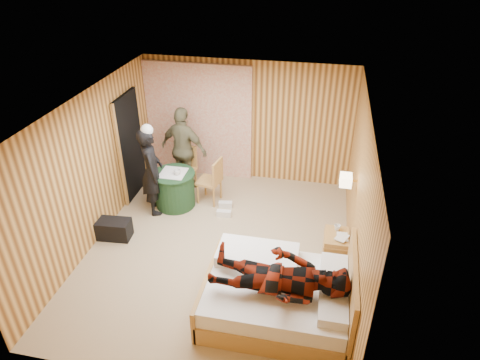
% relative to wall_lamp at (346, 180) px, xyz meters
% --- Properties ---
extents(floor, '(4.20, 5.00, 0.01)m').
position_rel_wall_lamp_xyz_m(floor, '(-1.92, -0.45, -1.30)').
color(floor, tan).
rests_on(floor, ground).
extents(ceiling, '(4.20, 5.00, 0.01)m').
position_rel_wall_lamp_xyz_m(ceiling, '(-1.92, -0.45, 1.20)').
color(ceiling, silver).
rests_on(ceiling, wall_back).
extents(wall_back, '(4.20, 0.02, 2.50)m').
position_rel_wall_lamp_xyz_m(wall_back, '(-1.92, 2.05, -0.05)').
color(wall_back, '#E0A956').
rests_on(wall_back, floor).
extents(wall_left, '(0.02, 5.00, 2.50)m').
position_rel_wall_lamp_xyz_m(wall_left, '(-4.02, -0.45, -0.05)').
color(wall_left, '#E0A956').
rests_on(wall_left, floor).
extents(wall_right, '(0.02, 5.00, 2.50)m').
position_rel_wall_lamp_xyz_m(wall_right, '(0.18, -0.45, -0.05)').
color(wall_right, '#E0A956').
rests_on(wall_right, floor).
extents(curtain, '(2.20, 0.08, 2.40)m').
position_rel_wall_lamp_xyz_m(curtain, '(-2.92, 1.98, -0.10)').
color(curtain, beige).
rests_on(curtain, floor).
extents(doorway, '(0.06, 0.90, 2.05)m').
position_rel_wall_lamp_xyz_m(doorway, '(-3.98, 0.95, -0.28)').
color(doorway, black).
rests_on(doorway, floor).
extents(wall_lamp, '(0.26, 0.24, 0.16)m').
position_rel_wall_lamp_xyz_m(wall_lamp, '(0.00, 0.00, 0.00)').
color(wall_lamp, gold).
rests_on(wall_lamp, wall_right).
extents(bed, '(1.97, 1.52, 1.05)m').
position_rel_wall_lamp_xyz_m(bed, '(-0.80, -1.58, -1.00)').
color(bed, tan).
rests_on(bed, floor).
extents(nightstand, '(0.38, 0.52, 0.50)m').
position_rel_wall_lamp_xyz_m(nightstand, '(-0.04, -0.35, -1.04)').
color(nightstand, tan).
rests_on(nightstand, floor).
extents(round_table, '(0.80, 0.80, 0.71)m').
position_rel_wall_lamp_xyz_m(round_table, '(-3.06, 0.66, -0.94)').
color(round_table, '#214725').
rests_on(round_table, floor).
extents(chair_far, '(0.49, 0.49, 0.93)m').
position_rel_wall_lamp_xyz_m(chair_far, '(-3.04, 1.30, -0.76)').
color(chair_far, tan).
rests_on(chair_far, floor).
extents(chair_near, '(0.48, 0.48, 0.92)m').
position_rel_wall_lamp_xyz_m(chair_near, '(-2.37, 0.92, -0.77)').
color(chair_near, tan).
rests_on(chair_near, floor).
extents(duffel_bag, '(0.62, 0.37, 0.34)m').
position_rel_wall_lamp_xyz_m(duffel_bag, '(-3.77, -0.51, -1.13)').
color(duffel_bag, black).
rests_on(duffel_bag, floor).
extents(sneaker_left, '(0.27, 0.13, 0.12)m').
position_rel_wall_lamp_xyz_m(sneaker_left, '(-2.06, 0.48, -1.24)').
color(sneaker_left, silver).
rests_on(sneaker_left, floor).
extents(sneaker_right, '(0.27, 0.14, 0.11)m').
position_rel_wall_lamp_xyz_m(sneaker_right, '(-2.10, 0.77, -1.24)').
color(sneaker_right, silver).
rests_on(sneaker_right, floor).
extents(woman_standing, '(0.62, 0.72, 1.67)m').
position_rel_wall_lamp_xyz_m(woman_standing, '(-3.37, 0.42, -0.46)').
color(woman_standing, black).
rests_on(woman_standing, floor).
extents(man_at_table, '(1.08, 0.67, 1.72)m').
position_rel_wall_lamp_xyz_m(man_at_table, '(-3.06, 1.33, -0.44)').
color(man_at_table, '#696446').
rests_on(man_at_table, floor).
extents(man_on_bed, '(0.86, 0.67, 1.77)m').
position_rel_wall_lamp_xyz_m(man_on_bed, '(-0.77, -1.81, -0.35)').
color(man_on_bed, maroon).
rests_on(man_on_bed, bed).
extents(book_lower, '(0.18, 0.23, 0.02)m').
position_rel_wall_lamp_xyz_m(book_lower, '(-0.04, -0.40, -0.79)').
color(book_lower, silver).
rests_on(book_lower, nightstand).
extents(book_upper, '(0.25, 0.27, 0.02)m').
position_rel_wall_lamp_xyz_m(book_upper, '(-0.04, -0.40, -0.77)').
color(book_upper, silver).
rests_on(book_upper, nightstand).
extents(cup_nightstand, '(0.13, 0.13, 0.09)m').
position_rel_wall_lamp_xyz_m(cup_nightstand, '(-0.04, -0.22, -0.75)').
color(cup_nightstand, silver).
rests_on(cup_nightstand, nightstand).
extents(cup_table, '(0.13, 0.13, 0.10)m').
position_rel_wall_lamp_xyz_m(cup_table, '(-2.96, 0.61, -0.54)').
color(cup_table, silver).
rests_on(cup_table, round_table).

